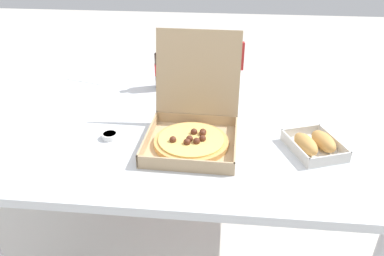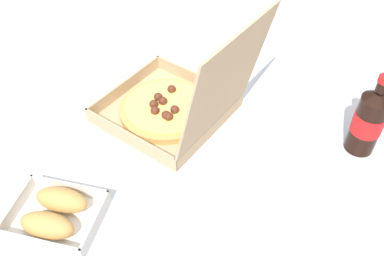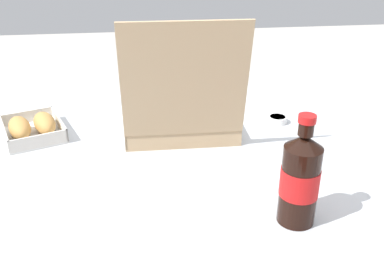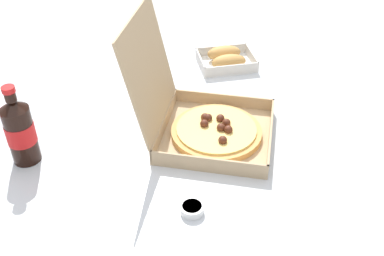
{
  "view_description": "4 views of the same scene",
  "coord_description": "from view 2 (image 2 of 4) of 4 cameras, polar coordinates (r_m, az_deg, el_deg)",
  "views": [
    {
      "loc": [
        0.14,
        -1.29,
        1.42
      ],
      "look_at": [
        0.02,
        -0.14,
        0.76
      ],
      "focal_mm": 35.4,
      "sensor_mm": 36.0,
      "label": 1
    },
    {
      "loc": [
        0.69,
        0.33,
        1.5
      ],
      "look_at": [
        0.05,
        -0.1,
        0.75
      ],
      "focal_mm": 38.76,
      "sensor_mm": 36.0,
      "label": 2
    },
    {
      "loc": [
        0.15,
        0.92,
        1.24
      ],
      "look_at": [
        0.0,
        -0.1,
        0.76
      ],
      "focal_mm": 39.66,
      "sensor_mm": 36.0,
      "label": 3
    },
    {
      "loc": [
        -0.98,
        -0.3,
        1.52
      ],
      "look_at": [
        -0.0,
        -0.14,
        0.77
      ],
      "focal_mm": 42.86,
      "sensor_mm": 36.0,
      "label": 4
    }
  ],
  "objects": [
    {
      "name": "dipping_sauce_cup",
      "position": [
        1.32,
        4.87,
        9.03
      ],
      "size": [
        0.06,
        0.06,
        0.02
      ],
      "color": "white",
      "rests_on": "dining_table"
    },
    {
      "name": "cola_bottle",
      "position": [
        1.08,
        23.16,
        0.99
      ],
      "size": [
        0.07,
        0.07,
        0.22
      ],
      "color": "black",
      "rests_on": "dining_table"
    },
    {
      "name": "bread_side_box",
      "position": [
        0.95,
        -18.31,
        -11.12
      ],
      "size": [
        0.21,
        0.23,
        0.06
      ],
      "color": "white",
      "rests_on": "dining_table"
    },
    {
      "name": "pizza_box_open",
      "position": [
        1.1,
        -2.3,
        3.2
      ],
      "size": [
        0.31,
        0.38,
        0.34
      ],
      "color": "tan",
      "rests_on": "dining_table"
    },
    {
      "name": "dining_table",
      "position": [
        1.13,
        5.7,
        -3.56
      ],
      "size": [
        1.37,
        1.06,
        0.73
      ],
      "color": "silver",
      "rests_on": "ground_plane"
    }
  ]
}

